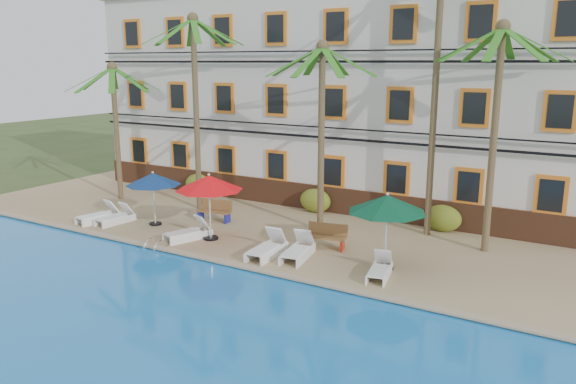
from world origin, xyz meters
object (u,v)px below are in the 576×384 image
Objects in this scene: pool_ladder at (156,249)px; umbrella_red at (209,183)px; lounger_a at (99,215)px; bench_left at (215,210)px; bench_right at (326,236)px; lounger_b at (116,217)px; lounger_c at (189,232)px; lounger_d at (267,248)px; lounger_e at (298,250)px; palm_c at (322,110)px; palm_d at (436,67)px; umbrella_green at (387,204)px; palm_a at (115,110)px; palm_e at (496,107)px; umbrella_blue at (153,179)px; palm_b at (195,87)px; lounger_f at (380,269)px.

umbrella_red is at bearing 62.87° from pool_ladder.
lounger_a reaches higher than pool_ladder.
bench_left is 5.87m from bench_right.
lounger_a is 1.09× the size of lounger_b.
lounger_c is (4.96, 0.06, 0.00)m from lounger_a.
lounger_d is 2.73× the size of pool_ladder.
bench_right reaches higher than lounger_e.
pool_ladder is (0.46, -4.12, -0.47)m from bench_left.
palm_c is 5.97m from lounger_d.
palm_d is 4.02× the size of umbrella_red.
lounger_c is at bearing -173.90° from umbrella_green.
bench_right is (12.48, -1.69, -3.95)m from palm_a.
bench_right is 6.31m from pool_ladder.
lounger_b is at bearing -144.60° from bench_left.
umbrella_red is 1.33× the size of lounger_a.
palm_c is 4.85× the size of bench_right.
umbrella_green reaches higher than bench_left.
palm_e reaches higher than lounger_c.
bench_right is at bearing -7.70° from palm_a.
lounger_b is at bearing 156.58° from pool_ladder.
lounger_e reaches higher than lounger_c.
umbrella_blue is 3.16m from lounger_c.
bench_left is at bearing 124.42° from umbrella_red.
lounger_e is at bearing -14.63° from palm_a.
pool_ladder is at bearing -46.19° from umbrella_blue.
palm_a is 15.54m from umbrella_green.
lounger_e is at bearing -25.94° from palm_b.
umbrella_green is (10.40, -3.05, -3.40)m from palm_b.
lounger_d is at bearing -91.94° from palm_c.
palm_b is 4.93× the size of lounger_b.
palm_e is at bearing 9.53° from bench_left.
umbrella_red is 4.44m from lounger_e.
umbrella_blue is (-10.33, -4.52, -4.60)m from palm_d.
lounger_c is 0.98× the size of lounger_d.
lounger_b is at bearing 179.70° from lounger_f.
lounger_d is at bearing -31.06° from bench_left.
palm_b reaches higher than pool_ladder.
palm_a reaches higher than umbrella_red.
palm_d reaches higher than lounger_f.
lounger_b is 1.15× the size of bench_right.
lounger_b is 0.90× the size of lounger_c.
palm_a is 2.93× the size of umbrella_blue.
palm_c is at bearing -157.97° from palm_d.
palm_b is at bearing -172.02° from palm_d.
umbrella_blue is at bearing 173.26° from umbrella_red.
palm_a is 8.95m from umbrella_red.
lounger_d is (-4.11, -5.42, -6.25)m from palm_d.
palm_d is 2.92m from palm_e.
palm_b is at bearing 113.66° from pool_ladder.
bench_right reaches higher than lounger_c.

